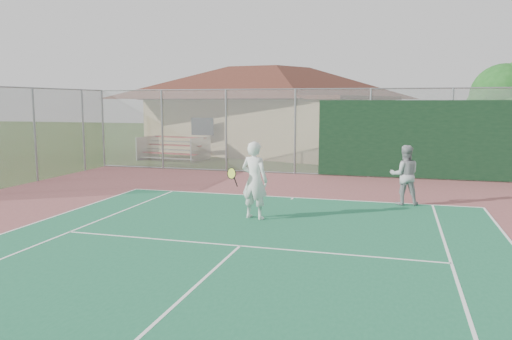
{
  "coord_description": "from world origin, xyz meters",
  "views": [
    {
      "loc": [
        3.07,
        -3.17,
        3.0
      ],
      "look_at": [
        -0.49,
        9.35,
        1.21
      ],
      "focal_mm": 35.0,
      "sensor_mm": 36.0,
      "label": 1
    }
  ],
  "objects_px": {
    "clubhouse": "(270,101)",
    "player_grey_back": "(405,176)",
    "tree": "(506,99)",
    "bleachers": "(173,148)",
    "player_white_front": "(254,181)"
  },
  "relations": [
    {
      "from": "player_white_front",
      "to": "clubhouse",
      "type": "bearing_deg",
      "value": -62.78
    },
    {
      "from": "bleachers",
      "to": "player_white_front",
      "type": "height_order",
      "value": "player_white_front"
    },
    {
      "from": "clubhouse",
      "to": "player_grey_back",
      "type": "height_order",
      "value": "clubhouse"
    },
    {
      "from": "tree",
      "to": "player_grey_back",
      "type": "bearing_deg",
      "value": -114.86
    },
    {
      "from": "player_grey_back",
      "to": "clubhouse",
      "type": "bearing_deg",
      "value": -70.29
    },
    {
      "from": "bleachers",
      "to": "tree",
      "type": "bearing_deg",
      "value": 10.2
    },
    {
      "from": "tree",
      "to": "player_grey_back",
      "type": "height_order",
      "value": "tree"
    },
    {
      "from": "clubhouse",
      "to": "tree",
      "type": "xyz_separation_m",
      "value": [
        11.92,
        -5.06,
        0.08
      ]
    },
    {
      "from": "bleachers",
      "to": "player_grey_back",
      "type": "distance_m",
      "value": 14.34
    },
    {
      "from": "clubhouse",
      "to": "tree",
      "type": "bearing_deg",
      "value": -5.29
    },
    {
      "from": "clubhouse",
      "to": "bleachers",
      "type": "height_order",
      "value": "clubhouse"
    },
    {
      "from": "player_grey_back",
      "to": "tree",
      "type": "bearing_deg",
      "value": -123.57
    },
    {
      "from": "player_white_front",
      "to": "player_grey_back",
      "type": "xyz_separation_m",
      "value": [
        3.71,
        2.9,
        -0.13
      ]
    },
    {
      "from": "bleachers",
      "to": "player_white_front",
      "type": "distance_m",
      "value": 13.92
    },
    {
      "from": "player_white_front",
      "to": "bleachers",
      "type": "bearing_deg",
      "value": -42.24
    }
  ]
}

